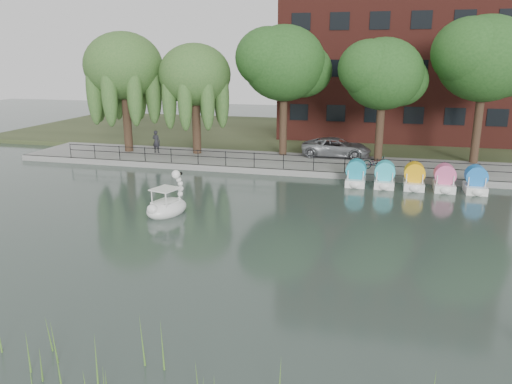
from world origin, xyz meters
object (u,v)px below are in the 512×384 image
at_px(minivan, 336,146).
at_px(pedestrian, 156,140).
at_px(swan_boat, 167,205).
at_px(bicycle, 376,162).

relative_size(minivan, pedestrian, 2.91).
bearing_deg(swan_boat, minivan, 80.95).
distance_m(minivan, pedestrian, 13.69).
xyz_separation_m(bicycle, swan_boat, (-9.87, -11.04, -0.45)).
bearing_deg(minivan, pedestrian, 97.72).
distance_m(bicycle, swan_boat, 14.81).
distance_m(bicycle, pedestrian, 16.62).
bearing_deg(pedestrian, bicycle, -179.41).
bearing_deg(bicycle, swan_boat, 148.45).
xyz_separation_m(minivan, pedestrian, (-13.56, -1.81, 0.19)).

